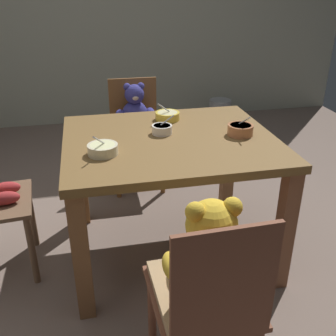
% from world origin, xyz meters
% --- Properties ---
extents(ground_plane, '(5.20, 5.20, 0.04)m').
position_xyz_m(ground_plane, '(0.00, 0.00, -0.02)').
color(ground_plane, '#756257').
extents(dining_table, '(1.14, 0.96, 0.74)m').
position_xyz_m(dining_table, '(0.00, 0.00, 0.62)').
color(dining_table, brown).
rests_on(dining_table, ground_plane).
extents(teddy_chair_near_front, '(0.39, 0.43, 0.90)m').
position_xyz_m(teddy_chair_near_front, '(-0.06, -0.91, 0.58)').
color(teddy_chair_near_front, brown).
rests_on(teddy_chair_near_front, ground_plane).
extents(teddy_chair_far_center, '(0.41, 0.39, 0.83)m').
position_xyz_m(teddy_chair_far_center, '(-0.07, 0.91, 0.54)').
color(teddy_chair_far_center, brown).
rests_on(teddy_chair_far_center, ground_plane).
extents(porridge_bowl_white_center, '(0.12, 0.11, 0.10)m').
position_xyz_m(porridge_bowl_white_center, '(-0.03, 0.07, 0.77)').
color(porridge_bowl_white_center, silver).
rests_on(porridge_bowl_white_center, dining_table).
extents(porridge_bowl_terracotta_near_right, '(0.14, 0.15, 0.13)m').
position_xyz_m(porridge_bowl_terracotta_near_right, '(0.39, -0.04, 0.77)').
color(porridge_bowl_terracotta_near_right, '#B97149').
rests_on(porridge_bowl_terracotta_near_right, dining_table).
extents(porridge_bowl_cream_near_left, '(0.15, 0.15, 0.12)m').
position_xyz_m(porridge_bowl_cream_near_left, '(-0.37, -0.15, 0.77)').
color(porridge_bowl_cream_near_left, beige).
rests_on(porridge_bowl_cream_near_left, dining_table).
extents(porridge_bowl_yellow_far_center, '(0.15, 0.15, 0.12)m').
position_xyz_m(porridge_bowl_yellow_far_center, '(0.05, 0.29, 0.76)').
color(porridge_bowl_yellow_far_center, yellow).
rests_on(porridge_bowl_yellow_far_center, dining_table).
extents(metal_pail, '(0.25, 0.25, 0.28)m').
position_xyz_m(metal_pail, '(1.05, 2.15, 0.14)').
color(metal_pail, '#93969B').
rests_on(metal_pail, ground_plane).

